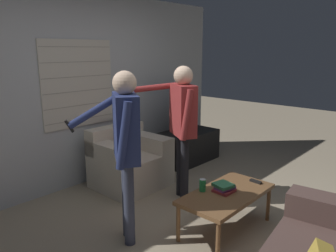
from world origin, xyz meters
The scene contains 11 objects.
ground_plane centered at (0.00, 0.00, 0.00)m, with size 16.00×16.00×0.00m, color gray.
wall_back centered at (0.00, 2.03, 1.28)m, with size 5.20×0.08×2.55m.
armchair_beige centered at (0.29, 1.47, 0.33)m, with size 0.88×0.81×0.79m.
coffee_table centered at (0.19, -0.13, 0.38)m, with size 1.04×0.53×0.42m.
tv_stand centered at (1.59, 1.52, 0.25)m, with size 1.02×0.59×0.50m.
tv centered at (1.59, 1.52, 0.80)m, with size 0.79×0.61×0.61m.
person_left_standing centered at (-0.59, 0.48, 1.04)m, with size 0.53×0.77×1.63m.
person_right_standing centered at (0.47, 0.70, 1.04)m, with size 0.59×0.78×1.63m.
book_stack centered at (0.18, -0.11, 0.46)m, with size 0.22×0.21×0.09m.
soda_can centered at (0.05, 0.06, 0.48)m, with size 0.07×0.07×0.13m.
spare_remote centered at (0.61, -0.23, 0.43)m, with size 0.05×0.13×0.02m.
Camera 1 is at (-2.44, -1.74, 1.81)m, focal length 35.00 mm.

